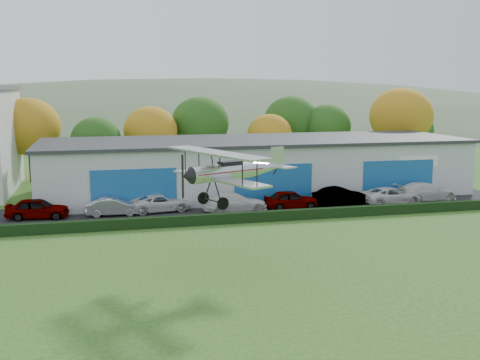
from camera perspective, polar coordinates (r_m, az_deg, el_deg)
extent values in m
plane|color=#2A571B|center=(29.20, 6.58, -11.51)|extent=(300.00, 300.00, 0.00)
cube|color=black|center=(49.33, 1.42, -2.79)|extent=(48.00, 9.00, 0.05)
cube|color=black|center=(44.74, 3.02, -3.57)|extent=(46.00, 0.60, 0.80)
cube|color=#B2B7BC|center=(56.07, 1.54, 1.24)|extent=(40.00, 12.00, 5.00)
cube|color=#2D3033|center=(55.76, 1.55, 3.93)|extent=(40.60, 12.60, 0.30)
cube|color=#19579D|center=(48.35, -10.39, -1.05)|extent=(7.00, 0.12, 3.60)
cube|color=#19579D|center=(50.44, 3.34, -0.49)|extent=(7.00, 0.12, 3.60)
cube|color=#19579D|center=(55.12, 15.35, 0.03)|extent=(7.00, 0.12, 3.60)
cylinder|color=#3D2614|center=(66.56, -19.96, 1.15)|extent=(0.36, 0.36, 3.15)
ellipsoid|color=#977112|center=(66.12, -20.17, 4.97)|extent=(6.84, 6.84, 6.16)
cylinder|color=#3D2614|center=(64.22, -13.91, 0.84)|extent=(0.36, 0.36, 2.45)
ellipsoid|color=#1E4C14|center=(63.82, -14.03, 3.92)|extent=(5.32, 5.32, 4.79)
cylinder|color=#3D2614|center=(66.41, -8.74, 1.43)|extent=(0.36, 0.36, 2.80)
ellipsoid|color=#977112|center=(65.99, -8.82, 4.84)|extent=(6.08, 6.08, 5.47)
cylinder|color=#3D2614|center=(69.11, -3.93, 1.97)|extent=(0.36, 0.36, 3.15)
ellipsoid|color=#1E4C14|center=(68.69, -3.97, 5.65)|extent=(6.84, 6.84, 6.16)
cylinder|color=#3D2614|center=(69.04, 2.92, 1.67)|extent=(0.36, 0.36, 2.45)
ellipsoid|color=#977112|center=(68.67, 2.95, 4.54)|extent=(5.32, 5.32, 4.79)
cylinder|color=#3D2614|center=(73.53, 8.46, 2.19)|extent=(0.36, 0.36, 2.80)
ellipsoid|color=#1E4C14|center=(73.16, 8.54, 5.27)|extent=(6.08, 6.08, 5.47)
cylinder|color=#3D2614|center=(73.36, 15.45, 2.21)|extent=(0.36, 0.36, 3.50)
ellipsoid|color=#977112|center=(72.95, 15.62, 6.07)|extent=(7.60, 7.60, 6.84)
cylinder|color=#3D2614|center=(78.85, 16.57, 2.25)|extent=(0.36, 0.36, 2.45)
ellipsoid|color=#1E4C14|center=(78.52, 16.69, 4.76)|extent=(5.32, 5.32, 4.79)
cylinder|color=#3D2614|center=(73.98, 5.01, 2.43)|extent=(0.36, 0.36, 3.15)
ellipsoid|color=#1E4C14|center=(73.59, 5.06, 5.88)|extent=(6.84, 6.84, 6.16)
ellipsoid|color=#4C6642|center=(170.15, -3.53, 0.55)|extent=(320.00, 196.00, 56.00)
ellipsoid|color=#4C6642|center=(194.28, 17.25, 2.87)|extent=(240.00, 126.00, 36.00)
imported|color=gray|center=(47.92, -19.38, -2.66)|extent=(4.92, 2.34, 1.62)
imported|color=silver|center=(47.43, -12.37, -2.57)|extent=(4.44, 1.67, 1.45)
imported|color=silver|center=(48.26, -7.84, -2.26)|extent=(5.36, 3.06, 1.41)
imported|color=silver|center=(47.61, -0.49, -2.25)|extent=(5.38, 2.27, 1.55)
imported|color=gray|center=(49.11, 5.05, -1.92)|extent=(4.59, 1.86, 1.56)
imported|color=gray|center=(50.82, 9.95, -1.61)|extent=(5.00, 1.98, 1.62)
imported|color=silver|center=(52.47, 14.69, -1.51)|extent=(5.53, 2.89, 1.49)
imported|color=silver|center=(54.82, 17.85, -1.11)|extent=(5.94, 2.84, 1.67)
cylinder|color=silver|center=(32.24, -1.78, 0.77)|extent=(4.10, 2.49, 0.96)
cone|color=silver|center=(34.18, 2.59, 1.25)|extent=(2.53, 1.81, 0.96)
cone|color=black|center=(30.99, -5.23, 0.39)|extent=(0.87, 1.09, 0.96)
cube|color=maroon|center=(32.42, -1.32, 0.91)|extent=(4.50, 2.68, 0.06)
cube|color=black|center=(32.49, -1.02, 1.64)|extent=(1.43, 1.10, 0.27)
cube|color=silver|center=(32.17, -2.09, 0.17)|extent=(4.28, 7.57, 0.11)
cube|color=silver|center=(31.85, -2.41, 2.69)|extent=(4.55, 8.00, 0.11)
cylinder|color=black|center=(29.57, 0.24, 0.80)|extent=(0.08, 0.08, 1.39)
cylinder|color=black|center=(30.16, 1.69, 0.96)|extent=(0.08, 0.08, 1.39)
cylinder|color=black|center=(34.10, -5.44, 1.88)|extent=(0.08, 0.08, 1.39)
cylinder|color=black|center=(34.61, -4.09, 2.01)|extent=(0.08, 0.08, 1.39)
cylinder|color=black|center=(31.59, -2.02, 1.96)|extent=(0.15, 0.24, 0.80)
cylinder|color=black|center=(32.20, -2.79, 2.09)|extent=(0.15, 0.24, 0.80)
cylinder|color=black|center=(31.66, -2.24, -1.05)|extent=(0.36, 0.71, 1.31)
cylinder|color=black|center=(32.40, -3.16, -0.82)|extent=(0.36, 0.71, 1.31)
cylinder|color=black|center=(32.15, -2.69, -2.06)|extent=(0.88, 1.89, 0.07)
cylinder|color=black|center=(31.38, -1.70, -2.33)|extent=(0.69, 0.41, 0.68)
cylinder|color=black|center=(32.93, -3.64, -1.80)|extent=(0.69, 0.41, 0.68)
cylinder|color=black|center=(34.69, 3.54, 0.91)|extent=(0.38, 0.21, 0.45)
cube|color=silver|center=(34.65, 3.54, 1.44)|extent=(1.98, 2.92, 0.06)
cube|color=silver|center=(34.65, 3.69, 2.33)|extent=(0.91, 0.44, 1.17)
cube|color=black|center=(30.84, -5.69, 0.34)|extent=(0.11, 0.14, 2.35)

